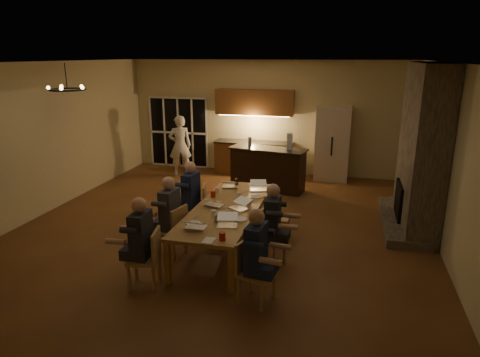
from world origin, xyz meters
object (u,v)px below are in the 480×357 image
(redcup_mid, at_px, (213,194))
(plate_left, at_px, (193,223))
(mug_front, at_px, (214,213))
(laptop_e, at_px, (230,182))
(refrigerator, at_px, (332,144))
(laptop_b, at_px, (227,220))
(person_left_near, at_px, (142,242))
(bar_bottle, at_px, (250,142))
(can_right, at_px, (249,200))
(laptop_c, at_px, (214,199))
(chandelier, at_px, (67,90))
(plate_near, at_px, (240,219))
(chair_left_mid, at_px, (171,230))
(can_silver, at_px, (216,219))
(plate_far, at_px, (256,196))
(chair_right_near, at_px, (256,273))
(person_left_far, at_px, (191,196))
(standing_person, at_px, (180,146))
(dining_table, at_px, (227,227))
(mug_back, at_px, (217,190))
(person_left_mid, at_px, (170,216))
(can_cola, at_px, (237,181))
(bar_blender, at_px, (290,141))
(mug_mid, at_px, (239,195))
(chair_right_far, at_px, (278,216))
(person_right_near, at_px, (256,256))
(person_right_mid, at_px, (272,225))
(laptop_f, at_px, (259,185))
(laptop_a, at_px, (196,221))
(chair_right_mid, at_px, (270,239))
(chair_left_near, at_px, (144,259))
(chair_left_far, at_px, (194,207))
(bar_island, at_px, (268,169))
(laptop_d, at_px, (238,203))
(redcup_near, at_px, (222,236))

(redcup_mid, distance_m, plate_left, 1.35)
(mug_front, bearing_deg, laptop_e, 96.06)
(refrigerator, distance_m, laptop_b, 5.85)
(person_left_near, distance_m, bar_bottle, 5.27)
(can_right, bearing_deg, person_left_near, -122.34)
(refrigerator, height_order, mug_front, refrigerator)
(laptop_c, bearing_deg, chandelier, 18.09)
(plate_near, bearing_deg, refrigerator, 77.41)
(chair_left_mid, distance_m, can_silver, 0.96)
(laptop_e, bearing_deg, plate_far, 129.84)
(laptop_b, height_order, laptop_e, same)
(chair_right_near, relative_size, person_left_far, 0.64)
(refrigerator, height_order, can_right, refrigerator)
(standing_person, height_order, chandelier, chandelier)
(plate_left, bearing_deg, laptop_b, 4.36)
(dining_table, distance_m, mug_back, 0.94)
(person_left_mid, distance_m, standing_person, 5.02)
(can_cola, height_order, bar_blender, bar_blender)
(laptop_b, height_order, can_cola, laptop_b)
(mug_mid, height_order, bar_blender, bar_blender)
(person_left_near, distance_m, mug_mid, 2.35)
(can_right, bearing_deg, chair_left_mid, -145.07)
(chair_left_mid, relative_size, can_cola, 7.42)
(chair_left_mid, bearing_deg, redcup_mid, 169.79)
(chair_right_far, height_order, can_right, chair_right_far)
(person_right_near, relative_size, bar_bottle, 5.75)
(person_left_far, xyz_separation_m, can_cola, (0.70, 0.80, 0.12))
(can_cola, bearing_deg, person_right_mid, -59.40)
(laptop_f, xyz_separation_m, can_cola, (-0.53, 0.28, -0.05))
(laptop_a, bearing_deg, person_left_far, -66.73)
(chandelier, bearing_deg, chair_right_mid, -3.45)
(chair_left_near, relative_size, person_left_near, 0.64)
(chair_left_mid, xyz_separation_m, laptop_e, (0.58, 1.71, 0.42))
(person_left_near, distance_m, laptop_f, 2.94)
(chair_left_mid, bearing_deg, plate_near, 104.44)
(chair_left_far, bearing_deg, laptop_a, 6.04)
(laptop_f, bearing_deg, person_left_near, -129.57)
(refrigerator, height_order, can_silver, refrigerator)
(person_left_near, xyz_separation_m, mug_back, (0.44, 2.32, 0.11))
(person_left_mid, bearing_deg, person_right_near, 60.58)
(chair_right_far, bearing_deg, standing_person, 43.98)
(bar_island, xyz_separation_m, mug_mid, (0.01, -2.96, 0.26))
(can_cola, bearing_deg, chair_left_far, -133.03)
(chair_right_mid, distance_m, plate_far, 1.29)
(chair_right_near, distance_m, laptop_d, 1.78)
(redcup_near, bearing_deg, person_right_mid, 57.45)
(chair_left_near, height_order, chair_left_far, same)
(person_right_near, bearing_deg, chair_right_far, 7.97)
(laptop_b, distance_m, laptop_c, 1.00)
(laptop_a, bearing_deg, can_silver, -127.90)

